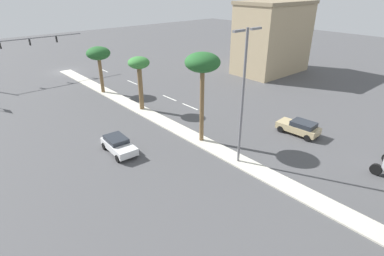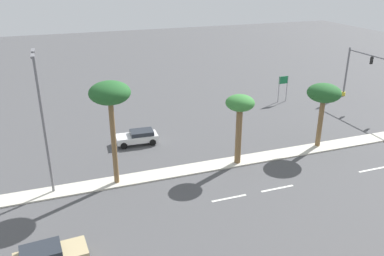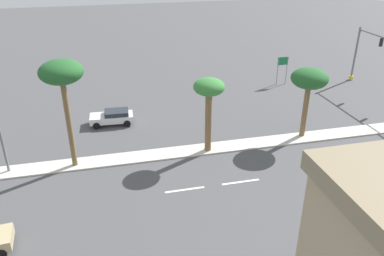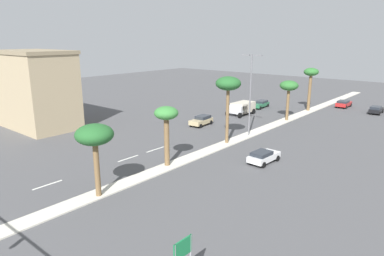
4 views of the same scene
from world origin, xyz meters
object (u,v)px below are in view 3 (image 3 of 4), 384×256
at_px(sedan_white_near, 113,117).
at_px(palm_tree_inboard, 209,92).
at_px(traffic_signal_gantry, 381,54).
at_px(palm_tree_outboard, 62,75).
at_px(palm_tree_far, 309,80).
at_px(directional_road_sign, 283,65).

bearing_deg(sedan_white_near, palm_tree_inboard, -134.25).
distance_m(traffic_signal_gantry, palm_tree_inboard, 23.69).
bearing_deg(traffic_signal_gantry, palm_tree_outboard, 105.04).
bearing_deg(palm_tree_far, traffic_signal_gantry, -57.94).
bearing_deg(sedan_white_near, palm_tree_far, -111.94).
bearing_deg(palm_tree_outboard, palm_tree_far, -88.59).
bearing_deg(palm_tree_outboard, palm_tree_inboard, -90.78).
height_order(directional_road_sign, palm_tree_outboard, palm_tree_outboard).
xyz_separation_m(traffic_signal_gantry, palm_tree_far, (-8.25, 13.18, 0.89)).
bearing_deg(sedan_white_near, palm_tree_outboard, 154.81).
relative_size(palm_tree_far, palm_tree_outboard, 0.74).
distance_m(directional_road_sign, palm_tree_outboard, 27.45).
bearing_deg(palm_tree_inboard, palm_tree_outboard, 89.22).
height_order(traffic_signal_gantry, palm_tree_outboard, palm_tree_outboard).
height_order(palm_tree_inboard, sedan_white_near, palm_tree_inboard).
relative_size(directional_road_sign, palm_tree_inboard, 0.54).
distance_m(palm_tree_inboard, sedan_white_near, 11.06).
relative_size(traffic_signal_gantry, directional_road_sign, 4.85).
xyz_separation_m(directional_road_sign, sedan_white_near, (-6.58, 20.12, -1.63)).
bearing_deg(palm_tree_inboard, palm_tree_far, -85.98).
distance_m(traffic_signal_gantry, palm_tree_outboard, 33.76).
relative_size(directional_road_sign, sedan_white_near, 0.82).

